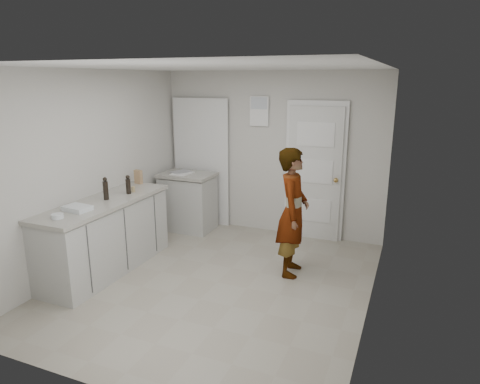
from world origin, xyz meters
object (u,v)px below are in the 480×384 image
at_px(oil_cruet_a, 128,185).
at_px(oil_cruet_b, 106,189).
at_px(person, 293,212).
at_px(spice_jar, 133,189).
at_px(cake_mix_box, 138,177).
at_px(egg_bowl, 57,216).
at_px(baking_dish, 77,208).

bearing_deg(oil_cruet_a, oil_cruet_b, -103.03).
distance_m(person, spice_jar, 2.13).
distance_m(cake_mix_box, spice_jar, 0.48).
bearing_deg(oil_cruet_a, egg_bowl, -94.11).
bearing_deg(person, oil_cruet_b, 102.10).
relative_size(oil_cruet_a, egg_bowl, 1.96).
relative_size(cake_mix_box, spice_jar, 2.60).
relative_size(person, oil_cruet_a, 6.39).
bearing_deg(baking_dish, oil_cruet_b, 88.77).
relative_size(person, spice_jar, 21.05).
xyz_separation_m(person, spice_jar, (-2.09, -0.34, 0.17)).
distance_m(cake_mix_box, oil_cruet_a, 0.55).
distance_m(person, oil_cruet_a, 2.16).
distance_m(spice_jar, oil_cruet_b, 0.45).
bearing_deg(person, egg_bowl, 118.28).
distance_m(person, egg_bowl, 2.69).
relative_size(person, cake_mix_box, 8.10).
bearing_deg(person, cake_mix_box, 80.56).
xyz_separation_m(spice_jar, egg_bowl, (-0.09, -1.23, -0.01)).
bearing_deg(oil_cruet_a, person, 11.48).
relative_size(cake_mix_box, baking_dish, 0.62).
distance_m(cake_mix_box, egg_bowl, 1.65).
xyz_separation_m(spice_jar, baking_dish, (-0.10, -0.92, -0.01)).
height_order(person, cake_mix_box, person).
bearing_deg(egg_bowl, cake_mix_box, 94.33).
relative_size(person, oil_cruet_b, 5.55).
bearing_deg(oil_cruet_b, baking_dish, -91.23).
bearing_deg(cake_mix_box, person, 9.89).
xyz_separation_m(person, cake_mix_box, (-2.31, 0.08, 0.23)).
relative_size(person, egg_bowl, 12.53).
height_order(person, egg_bowl, person).
bearing_deg(oil_cruet_a, cake_mix_box, 112.00).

